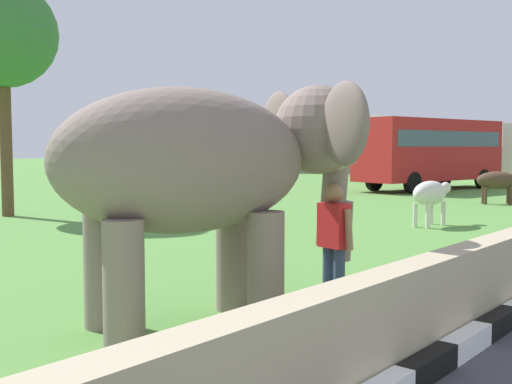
{
  "coord_description": "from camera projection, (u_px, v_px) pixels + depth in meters",
  "views": [
    {
      "loc": [
        -3.26,
        1.05,
        2.13
      ],
      "look_at": [
        2.18,
        5.73,
        1.6
      ],
      "focal_mm": 42.89,
      "sensor_mm": 36.0,
      "label": 1
    }
  ],
  "objects": [
    {
      "name": "barrier_parapet",
      "position": [
        403.0,
        318.0,
        5.82
      ],
      "size": [
        28.0,
        0.36,
        1.0
      ],
      "primitive_type": "cube",
      "color": "tan",
      "rests_on": "ground_plane"
    },
    {
      "name": "tree_distant",
      "position": [
        3.0,
        35.0,
        18.5
      ],
      "size": [
        3.27,
        3.27,
        7.21
      ],
      "color": "brown",
      "rests_on": "ground_plane"
    },
    {
      "name": "cow_mid",
      "position": [
        431.0,
        194.0,
        16.44
      ],
      "size": [
        1.89,
        0.65,
        1.23
      ],
      "color": "beige",
      "rests_on": "ground_plane"
    },
    {
      "name": "elephant",
      "position": [
        212.0,
        165.0,
        7.27
      ],
      "size": [
        4.05,
        3.13,
        2.93
      ],
      "color": "gray",
      "rests_on": "ground_plane"
    },
    {
      "name": "hill_east",
      "position": [
        349.0,
        166.0,
        67.87
      ],
      "size": [
        41.42,
        33.13,
        11.35
      ],
      "color": "slate",
      "rests_on": "ground_plane"
    },
    {
      "name": "bus_red",
      "position": [
        430.0,
        148.0,
        30.65
      ],
      "size": [
        9.3,
        4.2,
        3.5
      ],
      "color": "#B21E1E",
      "rests_on": "ground_plane"
    },
    {
      "name": "person_handler",
      "position": [
        334.0,
        239.0,
        7.98
      ],
      "size": [
        0.31,
        0.66,
        1.66
      ],
      "color": "navy",
      "rests_on": "ground_plane"
    },
    {
      "name": "cow_near",
      "position": [
        498.0,
        181.0,
        22.8
      ],
      "size": [
        1.4,
        1.8,
        1.23
      ],
      "color": "#473323",
      "rests_on": "ground_plane"
    }
  ]
}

